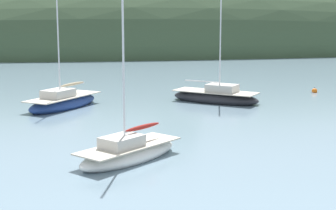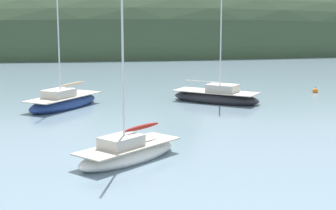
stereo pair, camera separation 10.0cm
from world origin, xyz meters
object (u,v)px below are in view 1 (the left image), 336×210
at_px(sailboat_cream_ketch, 216,97).
at_px(sailboat_navy_dinghy, 129,152).
at_px(sailboat_red_portside, 63,102).
at_px(mooring_buoy_inner, 315,91).

bearing_deg(sailboat_cream_ketch, sailboat_navy_dinghy, -122.04).
bearing_deg(sailboat_red_portside, mooring_buoy_inner, 7.04).
xyz_separation_m(sailboat_navy_dinghy, sailboat_red_portside, (-2.28, 13.68, 0.04)).
bearing_deg(sailboat_navy_dinghy, sailboat_red_portside, 99.47).
bearing_deg(sailboat_red_portside, sailboat_cream_ketch, -0.96).
bearing_deg(mooring_buoy_inner, sailboat_cream_ketch, -164.01).
relative_size(sailboat_navy_dinghy, sailboat_cream_ketch, 0.88).
distance_m(sailboat_cream_ketch, mooring_buoy_inner, 9.60).
xyz_separation_m(sailboat_red_portside, mooring_buoy_inner, (19.96, 2.46, -0.28)).
distance_m(sailboat_navy_dinghy, mooring_buoy_inner, 23.94).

